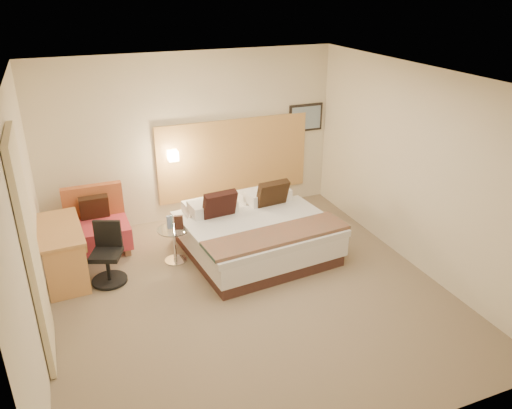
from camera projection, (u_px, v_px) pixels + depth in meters
name	position (u px, v px, depth m)	size (l,w,h in m)	color
floor	(249.00, 293.00, 6.39)	(4.80, 5.00, 0.02)	#796852
ceiling	(247.00, 78.00, 5.27)	(4.80, 5.00, 0.02)	white
wall_back	(191.00, 138.00, 7.95)	(4.80, 0.02, 2.70)	beige
wall_front	(369.00, 319.00, 3.71)	(4.80, 0.02, 2.70)	beige
wall_left	(24.00, 231.00, 5.01)	(0.02, 5.00, 2.70)	beige
wall_right	(416.00, 169.00, 6.65)	(0.02, 5.00, 2.70)	beige
headboard_panel	(234.00, 158.00, 8.32)	(2.60, 0.04, 1.30)	tan
art_frame	(306.00, 118.00, 8.55)	(0.62, 0.03, 0.47)	black
art_canvas	(306.00, 118.00, 8.54)	(0.54, 0.01, 0.39)	gray
lamp_arm	(172.00, 154.00, 7.84)	(0.02, 0.02, 0.12)	silver
lamp_shade	(173.00, 156.00, 7.79)	(0.15, 0.15, 0.15)	#FFEDC6
curtain	(32.00, 253.00, 4.87)	(0.06, 0.90, 2.42)	beige
bottle_a	(169.00, 222.00, 6.89)	(0.05, 0.05, 0.18)	#90A8DE
bottle_b	(171.00, 222.00, 6.90)	(0.05, 0.05, 0.18)	#91C4E0
menu_folder	(179.00, 222.00, 6.86)	(0.12, 0.05, 0.20)	#331B15
bed	(255.00, 233.00, 7.22)	(2.13, 2.09, 0.96)	#3E241F
lounge_chair	(97.00, 226.00, 7.30)	(0.87, 0.77, 0.91)	tan
side_table	(174.00, 243.00, 6.99)	(0.56, 0.56, 0.51)	silver
desk	(62.00, 238.00, 6.50)	(0.60, 1.21, 0.74)	#BA8248
desk_chair	(108.00, 258.00, 6.51)	(0.60, 0.60, 0.81)	black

